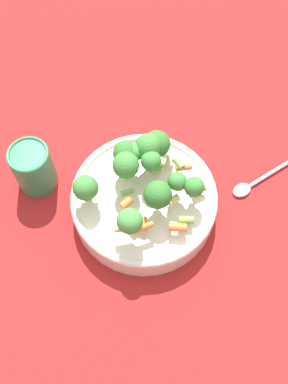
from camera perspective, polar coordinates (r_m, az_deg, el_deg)
ground_plane at (r=0.81m, az=0.00°, el=-2.04°), size 3.00×3.00×0.00m
bowl at (r=0.79m, az=0.00°, el=-1.17°), size 0.25×0.25×0.05m
pasta_salad at (r=0.73m, az=-0.28°, el=2.45°), size 0.22×0.18×0.08m
cup at (r=0.82m, az=-13.89°, el=3.07°), size 0.07×0.07×0.10m
spoon at (r=0.85m, az=13.92°, el=1.15°), size 0.15×0.07×0.01m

